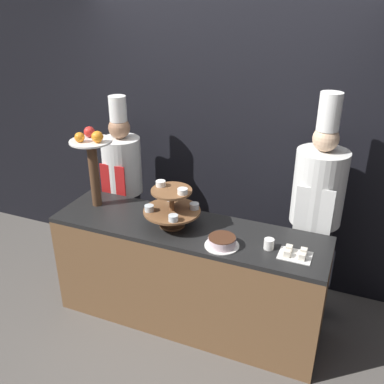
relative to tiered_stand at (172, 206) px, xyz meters
The scene contains 10 objects.
ground_plane 1.09m from the tiered_stand, 67.06° to the right, with size 14.00×14.00×0.00m, color #5B5651.
wall_back 0.97m from the tiered_stand, 82.83° to the left, with size 10.00×0.06×2.80m.
buffet_counter 0.62m from the tiered_stand, ahead, with size 2.12×0.57×0.88m.
tiered_stand is the anchor object (origin of this frame).
fruit_pedestal 0.77m from the tiered_stand, behind, with size 0.33×0.33×0.65m.
cake_round 0.48m from the tiered_stand, 16.09° to the right, with size 0.24×0.24×0.07m.
cup_white 0.76m from the tiered_stand, ahead, with size 0.07×0.07×0.07m.
cake_square_tray 0.95m from the tiered_stand, ahead, with size 0.22×0.17×0.05m.
chef_left 0.91m from the tiered_stand, 144.75° to the left, with size 0.35×0.35×1.69m.
chef_center_left 1.12m from the tiered_stand, 27.97° to the left, with size 0.39×0.39×1.87m.
Camera 1 is at (1.10, -2.28, 2.51)m, focal length 40.00 mm.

